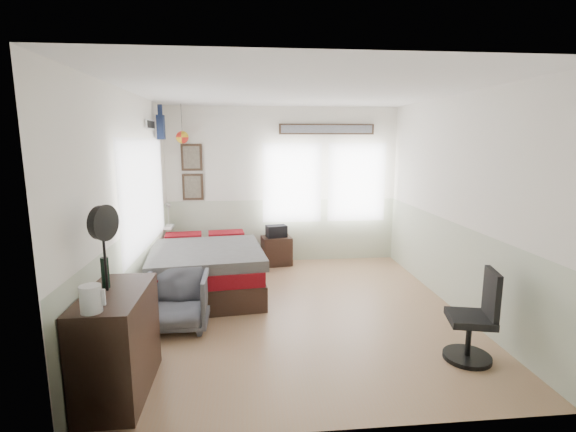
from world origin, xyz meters
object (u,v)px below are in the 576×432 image
at_px(bed, 207,268).
at_px(nightstand, 276,250).
at_px(dresser, 118,343).
at_px(armchair, 177,300).
at_px(task_chair, 475,324).

height_order(bed, nightstand, bed).
xyz_separation_m(dresser, nightstand, (1.60, 3.61, -0.20)).
height_order(bed, dresser, dresser).
relative_size(armchair, task_chair, 0.78).
distance_m(bed, dresser, 2.51).
height_order(dresser, armchair, dresser).
distance_m(dresser, task_chair, 3.31).
bearing_deg(task_chair, nightstand, 130.39).
xyz_separation_m(bed, nightstand, (1.09, 1.15, -0.08)).
xyz_separation_m(armchair, nightstand, (1.31, 2.36, -0.08)).
bearing_deg(bed, nightstand, 40.06).
bearing_deg(armchair, dresser, -103.49).
bearing_deg(bed, dresser, -108.20).
distance_m(armchair, task_chair, 3.18).
bearing_deg(nightstand, task_chair, -71.32).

